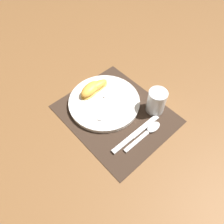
{
  "coord_description": "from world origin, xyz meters",
  "views": [
    {
      "loc": [
        0.35,
        -0.34,
        0.68
      ],
      "look_at": [
        -0.0,
        -0.02,
        0.02
      ],
      "focal_mm": 35.0,
      "sensor_mm": 36.0,
      "label": 1
    }
  ],
  "objects_px": {
    "fork": "(106,99)",
    "citrus_wedge_0": "(95,87)",
    "spoon": "(149,131)",
    "plate": "(105,101)",
    "juice_glass": "(156,102)",
    "knife": "(135,134)",
    "citrus_wedge_1": "(90,89)"
  },
  "relations": [
    {
      "from": "fork",
      "to": "citrus_wedge_0",
      "type": "bearing_deg",
      "value": 177.04
    },
    {
      "from": "spoon",
      "to": "citrus_wedge_0",
      "type": "relative_size",
      "value": 1.44
    },
    {
      "from": "plate",
      "to": "spoon",
      "type": "distance_m",
      "value": 0.21
    },
    {
      "from": "juice_glass",
      "to": "fork",
      "type": "bearing_deg",
      "value": -143.01
    },
    {
      "from": "knife",
      "to": "fork",
      "type": "bearing_deg",
      "value": 172.91
    },
    {
      "from": "juice_glass",
      "to": "knife",
      "type": "xyz_separation_m",
      "value": [
        0.03,
        -0.14,
        -0.04
      ]
    },
    {
      "from": "juice_glass",
      "to": "knife",
      "type": "relative_size",
      "value": 0.43
    },
    {
      "from": "citrus_wedge_0",
      "to": "plate",
      "type": "bearing_deg",
      "value": -6.19
    },
    {
      "from": "knife",
      "to": "citrus_wedge_0",
      "type": "distance_m",
      "value": 0.25
    },
    {
      "from": "plate",
      "to": "citrus_wedge_0",
      "type": "distance_m",
      "value": 0.07
    },
    {
      "from": "plate",
      "to": "citrus_wedge_1",
      "type": "xyz_separation_m",
      "value": [
        -0.07,
        -0.02,
        0.02
      ]
    },
    {
      "from": "spoon",
      "to": "fork",
      "type": "height_order",
      "value": "fork"
    },
    {
      "from": "juice_glass",
      "to": "spoon",
      "type": "xyz_separation_m",
      "value": [
        0.05,
        -0.09,
        -0.04
      ]
    },
    {
      "from": "knife",
      "to": "plate",
      "type": "bearing_deg",
      "value": 174.12
    },
    {
      "from": "fork",
      "to": "plate",
      "type": "bearing_deg",
      "value": -102.19
    },
    {
      "from": "spoon",
      "to": "fork",
      "type": "bearing_deg",
      "value": -173.25
    },
    {
      "from": "fork",
      "to": "citrus_wedge_0",
      "type": "distance_m",
      "value": 0.07
    },
    {
      "from": "plate",
      "to": "juice_glass",
      "type": "relative_size",
      "value": 2.89
    },
    {
      "from": "citrus_wedge_1",
      "to": "plate",
      "type": "bearing_deg",
      "value": 13.59
    },
    {
      "from": "plate",
      "to": "citrus_wedge_0",
      "type": "xyz_separation_m",
      "value": [
        -0.07,
        0.01,
        0.02
      ]
    },
    {
      "from": "spoon",
      "to": "citrus_wedge_0",
      "type": "xyz_separation_m",
      "value": [
        -0.27,
        -0.02,
        0.03
      ]
    },
    {
      "from": "juice_glass",
      "to": "spoon",
      "type": "height_order",
      "value": "juice_glass"
    },
    {
      "from": "juice_glass",
      "to": "citrus_wedge_0",
      "type": "height_order",
      "value": "juice_glass"
    },
    {
      "from": "juice_glass",
      "to": "spoon",
      "type": "distance_m",
      "value": 0.11
    },
    {
      "from": "juice_glass",
      "to": "knife",
      "type": "distance_m",
      "value": 0.15
    },
    {
      "from": "juice_glass",
      "to": "citrus_wedge_1",
      "type": "height_order",
      "value": "juice_glass"
    },
    {
      "from": "knife",
      "to": "citrus_wedge_1",
      "type": "bearing_deg",
      "value": 179.56
    },
    {
      "from": "plate",
      "to": "knife",
      "type": "relative_size",
      "value": 1.24
    },
    {
      "from": "juice_glass",
      "to": "citrus_wedge_0",
      "type": "bearing_deg",
      "value": -153.21
    },
    {
      "from": "juice_glass",
      "to": "fork",
      "type": "height_order",
      "value": "juice_glass"
    },
    {
      "from": "juice_glass",
      "to": "citrus_wedge_0",
      "type": "relative_size",
      "value": 0.81
    },
    {
      "from": "knife",
      "to": "juice_glass",
      "type": "bearing_deg",
      "value": 101.91
    }
  ]
}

